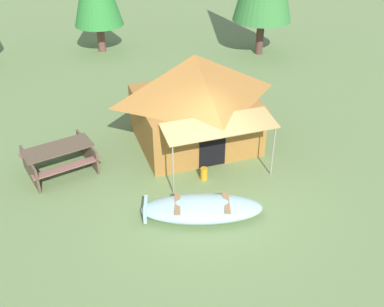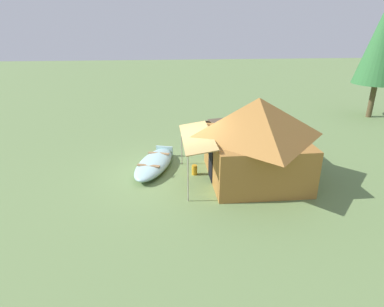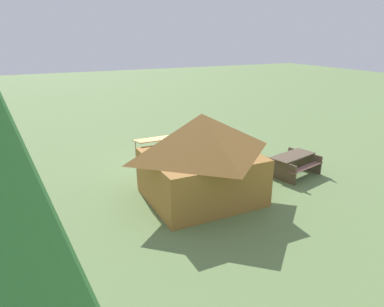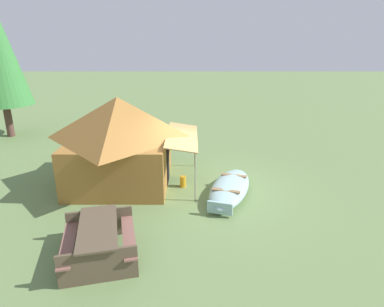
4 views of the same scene
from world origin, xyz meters
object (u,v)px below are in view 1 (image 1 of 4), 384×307
canvas_cabin_tent (195,98)px  picnic_table (59,156)px  beached_rowboat (201,208)px  cooler_box (204,151)px  fuel_can (204,174)px

canvas_cabin_tent → picnic_table: (-4.00, -0.31, -0.96)m
beached_rowboat → canvas_cabin_tent: canvas_cabin_tent is taller
picnic_table → cooler_box: bearing=-9.1°
picnic_table → fuel_can: bearing=-25.0°
beached_rowboat → cooler_box: bearing=68.3°
beached_rowboat → canvas_cabin_tent: size_ratio=0.76×
beached_rowboat → cooler_box: (0.97, 2.43, -0.04)m
cooler_box → canvas_cabin_tent: bearing=87.3°
fuel_can → picnic_table: bearing=155.0°
picnic_table → fuel_can: (3.57, -1.67, -0.30)m
beached_rowboat → canvas_cabin_tent: bearing=73.3°
beached_rowboat → canvas_cabin_tent: (1.01, 3.38, 1.20)m
beached_rowboat → picnic_table: (-2.99, 3.06, 0.25)m
picnic_table → cooler_box: (3.96, -0.63, -0.28)m
picnic_table → fuel_can: size_ratio=6.01×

